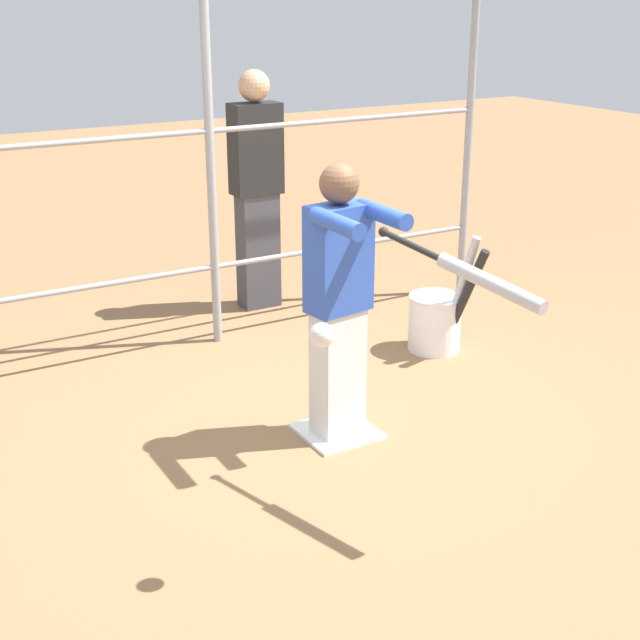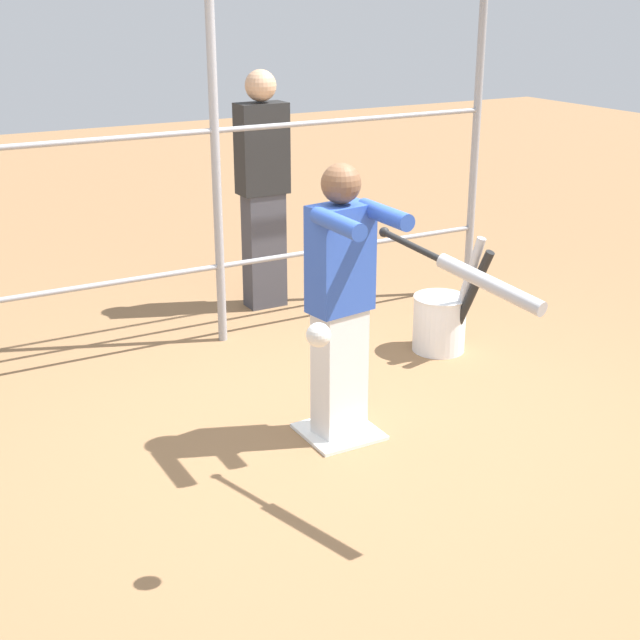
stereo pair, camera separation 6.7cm
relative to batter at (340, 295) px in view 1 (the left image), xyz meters
The scene contains 8 objects.
ground_plane 0.81m from the batter, 90.00° to the right, with size 24.00×24.00×0.00m, color olive.
home_plate 0.80m from the batter, 90.00° to the right, with size 0.40×0.40×0.02m.
fence_backstop 1.74m from the batter, 90.00° to the right, with size 4.32×0.06×2.88m.
batter is the anchor object (origin of this frame).
baseball_bat_swinging 1.00m from the batter, 96.56° to the left, with size 0.23×0.93×0.19m.
softball_in_flight 1.24m from the batter, 55.21° to the left, with size 0.10×0.10×0.10m.
bat_bucket 1.52m from the batter, 149.43° to the right, with size 0.36×0.54×0.83m.
bystander_behind_fence 2.20m from the batter, 105.20° to the right, with size 0.37×0.23×1.77m.
Camera 1 is at (2.29, 3.73, 2.30)m, focal length 50.00 mm.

